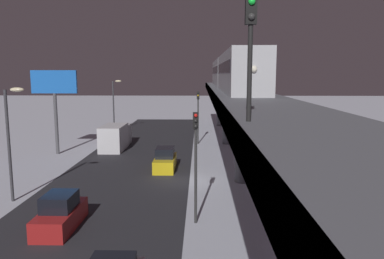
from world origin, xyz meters
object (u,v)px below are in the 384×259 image
Objects in this scene: rail_signal at (250,37)px; commercial_billboard at (54,90)px; box_truck at (116,137)px; sedan_red at (60,214)px; traffic_light_mid at (198,110)px; subway_train at (231,72)px; sedan_yellow at (165,160)px; traffic_light_near at (196,152)px.

commercial_billboard is at bearing -57.64° from rail_signal.
box_truck is at bearing -150.12° from commercial_billboard.
sedan_red is 26.79m from traffic_light_mid.
rail_signal reaches higher than commercial_billboard.
subway_train is at bearing 149.67° from traffic_light_mid.
sedan_yellow is at bearing -109.35° from sedan_red.
traffic_light_near is 24.63m from traffic_light_mid.
sedan_yellow is 0.69× the size of traffic_light_mid.
rail_signal is 0.62× the size of traffic_light_mid.
commercial_billboard is at bearing -68.62° from sedan_red.
sedan_yellow is at bearing 57.09° from subway_train.
rail_signal is at bearing 110.76° from box_truck.
sedan_yellow is at bearing 124.88° from box_truck.
commercial_billboard is (16.91, -26.69, -2.84)m from rail_signal.
rail_signal is 0.62× the size of traffic_light_near.
subway_train is 5.76× the size of traffic_light_near.
commercial_billboard is (5.58, 3.21, 5.48)m from box_truck.
subway_train is at bearing -176.73° from box_truck.
rail_signal reaches higher than traffic_light_mid.
subway_train is 6.25m from traffic_light_mid.
box_truck is 1.16× the size of traffic_light_mid.
subway_train reaches higher than traffic_light_mid.
rail_signal is 0.54× the size of box_truck.
subway_train is 8.39× the size of sedan_yellow.
traffic_light_near is (-9.50, 21.70, 2.85)m from box_truck.
traffic_light_near is (1.83, -8.20, -5.47)m from rail_signal.
traffic_light_mid is (0.00, -24.63, 0.00)m from traffic_light_near.
subway_train is at bearing -168.10° from commercial_billboard.
traffic_light_near is at bearing -77.41° from rail_signal.
box_truck reaches higher than sedan_yellow.
sedan_red is at bearing -38.16° from rail_signal.
subway_train is at bearing -115.69° from sedan_red.
traffic_light_near reaches higher than sedan_red.
subway_train is 9.22× the size of rail_signal.
subway_train reaches higher than sedan_red.
sedan_red is at bearing 64.31° from subway_train.
sedan_red is 8.28m from traffic_light_near.
traffic_light_mid is at bearing -157.86° from commercial_billboard.
sedan_red is 0.57× the size of box_truck.
rail_signal is (1.89, 30.65, 0.95)m from subway_train.
sedan_red is 13.88m from sedan_yellow.
traffic_light_mid reaches higher than box_truck.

